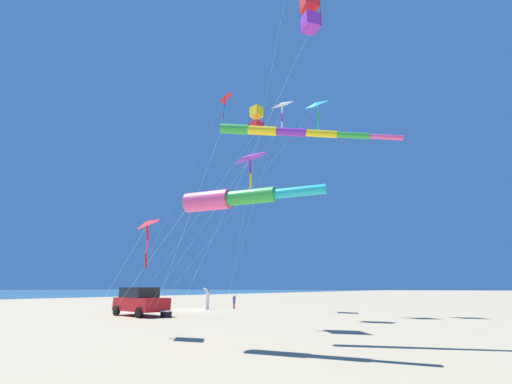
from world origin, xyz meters
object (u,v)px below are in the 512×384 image
Objects in this scene: parked_car at (140,301)px; kite_box_orange_high_right at (256,120)px; kite_windsock_striped_overhead at (281,132)px; person_child_green_jacket at (130,300)px; kite_windsock_long_streamer_left at (230,199)px; kite_delta_small_distant at (249,158)px; kite_delta_magenta_far_left at (224,98)px; kite_delta_white_trailing at (316,105)px; person_adult_flyer at (207,298)px; kite_delta_yellow_midlevel at (282,105)px; kite_box_long_streamer_right at (310,14)px; kite_delta_teal_far_right at (146,225)px; person_child_grey_jacket at (234,301)px; cooler_box at (166,314)px.

parked_car is 0.31× the size of kite_box_orange_high_right.
kite_windsock_striped_overhead is at bearing -50.87° from kite_box_orange_high_right.
person_child_green_jacket is at bearing 156.38° from kite_windsock_striped_overhead.
kite_windsock_long_streamer_left is 1.80× the size of kite_delta_small_distant.
kite_delta_magenta_far_left is at bearing 134.77° from kite_delta_small_distant.
kite_delta_white_trailing is at bearing 103.52° from kite_windsock_striped_overhead.
kite_delta_yellow_midlevel reaches higher than person_adult_flyer.
kite_delta_white_trailing reaches higher than kite_box_long_streamer_right.
kite_delta_white_trailing is at bearing 36.79° from kite_delta_yellow_midlevel.
person_child_green_jacket is 23.91m from kite_delta_white_trailing.
parked_car is 15.87m from kite_windsock_striped_overhead.
kite_box_long_streamer_right is 0.91× the size of kite_windsock_striped_overhead.
person_child_green_jacket is (-6.29, -3.27, -0.24)m from person_adult_flyer.
person_adult_flyer is 7.09m from person_child_green_jacket.
person_adult_flyer is 17.99m from kite_delta_yellow_midlevel.
kite_box_long_streamer_right is at bearing -69.77° from kite_delta_white_trailing.
parked_car is 0.26× the size of kite_delta_white_trailing.
parked_car is 20.15m from kite_box_long_streamer_right.
kite_delta_magenta_far_left is at bearing 22.72° from person_child_green_jacket.
kite_delta_teal_far_right is at bearing -114.67° from kite_delta_small_distant.
person_child_green_jacket is 19.71m from kite_box_orange_high_right.
kite_windsock_striped_overhead is at bearing -167.07° from kite_box_long_streamer_right.
kite_delta_yellow_midlevel is (7.28, -3.73, 15.91)m from person_child_grey_jacket.
person_child_grey_jacket is 17.89m from kite_delta_yellow_midlevel.
cooler_box is 0.03× the size of kite_delta_magenta_far_left.
kite_box_orange_high_right is at bearing 117.89° from kite_delta_small_distant.
kite_delta_magenta_far_left is (-0.26, -2.04, 20.07)m from person_child_grey_jacket.
kite_delta_magenta_far_left is at bearing 140.52° from kite_box_long_streamer_right.
kite_box_orange_high_right reaches higher than kite_delta_small_distant.
kite_delta_yellow_midlevel reaches higher than kite_box_long_streamer_right.
person_child_grey_jacket is at bearing 100.24° from cooler_box.
kite_delta_white_trailing is 1.02× the size of kite_delta_yellow_midlevel.
kite_windsock_long_streamer_left reaches higher than person_child_grey_jacket.
kite_delta_yellow_midlevel is (0.33, 3.48, 2.93)m from kite_box_orange_high_right.
kite_windsock_striped_overhead is at bearing -48.32° from person_child_grey_jacket.
kite_box_orange_high_right is at bearing -35.65° from kite_delta_magenta_far_left.
kite_delta_magenta_far_left reaches higher than kite_box_long_streamer_right.
kite_delta_white_trailing reaches higher than kite_windsock_striped_overhead.
parked_car is 20.49m from kite_delta_white_trailing.
kite_delta_white_trailing reaches higher than person_adult_flyer.
kite_windsock_long_streamer_left is at bearing -28.67° from parked_car.
person_child_grey_jacket is (7.83, 5.21, -0.10)m from person_child_green_jacket.
parked_car is at bearing 179.66° from cooler_box.
kite_delta_magenta_far_left is at bearing -97.17° from person_child_grey_jacket.
kite_box_long_streamer_right is (14.03, -13.81, 13.27)m from person_child_grey_jacket.
kite_windsock_long_streamer_left is at bearing -81.37° from kite_delta_white_trailing.
kite_box_long_streamer_right reaches higher than kite_windsock_long_streamer_left.
kite_box_orange_high_right is 11.35m from kite_delta_magenta_far_left.
person_adult_flyer is 2.50m from person_child_grey_jacket.
person_child_green_jacket is 0.08× the size of kite_delta_yellow_midlevel.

